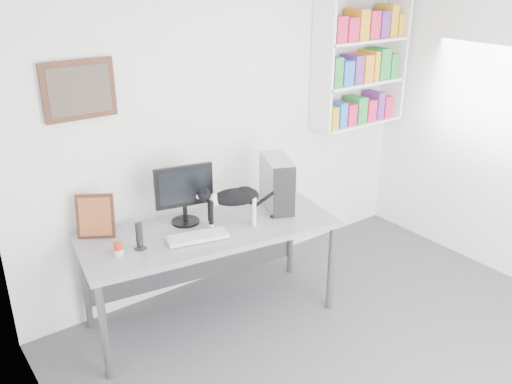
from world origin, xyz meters
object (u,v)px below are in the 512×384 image
bookshelf (361,62)px  desk (211,274)px  monitor (184,194)px  speaker (139,236)px  keyboard (197,237)px  pc_tower (277,183)px  soup_can (118,249)px  cat (234,207)px  leaning_print (95,215)px

bookshelf → desk: bookshelf is taller
monitor → speaker: size_ratio=2.34×
keyboard → pc_tower: size_ratio=1.04×
soup_can → keyboard: bearing=-11.0°
bookshelf → pc_tower: bookshelf is taller
bookshelf → monitor: size_ratio=2.53×
cat → leaning_print: bearing=176.9°
leaning_print → cat: 1.03m
bookshelf → soup_can: (-2.74, -0.40, -0.98)m
pc_tower → leaning_print: 1.47m
monitor → keyboard: (-0.06, -0.29, -0.23)m
desk → leaning_print: 1.03m
desk → monitor: size_ratio=4.04×
pc_tower → leaning_print: pc_tower is taller
soup_can → cat: (0.91, -0.10, 0.12)m
soup_can → cat: cat is taller
monitor → soup_can: 0.69m
leaning_print → speaker: bearing=-33.2°
leaning_print → cat: bearing=4.4°
leaning_print → monitor: bearing=15.2°
soup_can → desk: bearing=-1.1°
keyboard → pc_tower: 0.86m
desk → cat: (0.17, -0.08, 0.58)m
pc_tower → bookshelf: bearing=39.9°
speaker → cat: (0.75, -0.10, 0.06)m
monitor → desk: bearing=-49.8°
desk → keyboard: size_ratio=4.33×
keyboard → leaning_print: bearing=154.1°
desk → leaning_print: leaning_print is taller
pc_tower → leaning_print: size_ratio=1.27×
monitor → leaning_print: (-0.65, 0.19, -0.07)m
monitor → keyboard: 0.38m
keyboard → soup_can: 0.58m
keyboard → soup_can: (-0.57, 0.11, 0.03)m
monitor → soup_can: monitor is taller
pc_tower → soup_can: (-1.40, 0.01, -0.17)m
keyboard → cat: (0.34, 0.01, 0.15)m
keyboard → soup_can: bearing=-177.2°
bookshelf → speaker: size_ratio=5.92×
bookshelf → pc_tower: size_ratio=2.83×
pc_tower → soup_can: bearing=-157.6°
bookshelf → desk: size_ratio=0.63×
bookshelf → soup_can: bookshelf is taller
bookshelf → soup_can: bearing=-171.7°
desk → pc_tower: (0.66, 0.01, 0.63)m
keyboard → soup_can: soup_can is taller
speaker → leaning_print: size_ratio=0.61×
keyboard → speaker: (-0.41, 0.11, 0.09)m
soup_can → cat: bearing=-6.2°
desk → pc_tower: 0.92m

